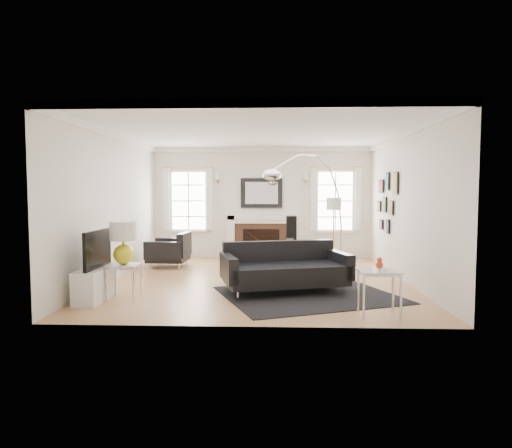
{
  "coord_description": "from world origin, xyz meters",
  "views": [
    {
      "loc": [
        0.3,
        -8.55,
        1.67
      ],
      "look_at": [
        -0.04,
        0.3,
        1.05
      ],
      "focal_mm": 32.0,
      "sensor_mm": 36.0,
      "label": 1
    }
  ],
  "objects_px": {
    "armchair_left": "(171,251)",
    "armchair_right": "(305,261)",
    "coffee_table": "(257,266)",
    "arc_floor_lamp": "(309,208)",
    "sofa": "(284,270)",
    "fireplace": "(261,237)",
    "gourd_lamp": "(123,240)"
  },
  "relations": [
    {
      "from": "coffee_table",
      "to": "arc_floor_lamp",
      "type": "xyz_separation_m",
      "value": [
        0.99,
        1.1,
        0.99
      ]
    },
    {
      "from": "sofa",
      "to": "fireplace",
      "type": "bearing_deg",
      "value": 97.43
    },
    {
      "from": "sofa",
      "to": "armchair_left",
      "type": "distance_m",
      "value": 3.46
    },
    {
      "from": "armchair_left",
      "to": "gourd_lamp",
      "type": "xyz_separation_m",
      "value": [
        -0.06,
        -3.03,
        0.57
      ]
    },
    {
      "from": "sofa",
      "to": "coffee_table",
      "type": "xyz_separation_m",
      "value": [
        -0.48,
        0.34,
        -0.0
      ]
    },
    {
      "from": "armchair_left",
      "to": "coffee_table",
      "type": "xyz_separation_m",
      "value": [
        2.0,
        -2.09,
        0.01
      ]
    },
    {
      "from": "armchair_right",
      "to": "armchair_left",
      "type": "bearing_deg",
      "value": 155.24
    },
    {
      "from": "armchair_right",
      "to": "coffee_table",
      "type": "height_order",
      "value": "armchair_right"
    },
    {
      "from": "armchair_right",
      "to": "arc_floor_lamp",
      "type": "distance_m",
      "value": 1.07
    },
    {
      "from": "armchair_right",
      "to": "arc_floor_lamp",
      "type": "xyz_separation_m",
      "value": [
        0.09,
        0.34,
        1.01
      ]
    },
    {
      "from": "armchair_right",
      "to": "gourd_lamp",
      "type": "relative_size",
      "value": 1.44
    },
    {
      "from": "arc_floor_lamp",
      "to": "armchair_left",
      "type": "bearing_deg",
      "value": 161.6
    },
    {
      "from": "armchair_left",
      "to": "armchair_right",
      "type": "bearing_deg",
      "value": -24.76
    },
    {
      "from": "coffee_table",
      "to": "arc_floor_lamp",
      "type": "bearing_deg",
      "value": 47.87
    },
    {
      "from": "armchair_left",
      "to": "gourd_lamp",
      "type": "bearing_deg",
      "value": -91.12
    },
    {
      "from": "fireplace",
      "to": "sofa",
      "type": "height_order",
      "value": "fireplace"
    },
    {
      "from": "gourd_lamp",
      "to": "armchair_left",
      "type": "bearing_deg",
      "value": 88.88
    },
    {
      "from": "fireplace",
      "to": "armchair_left",
      "type": "relative_size",
      "value": 1.72
    },
    {
      "from": "sofa",
      "to": "armchair_left",
      "type": "height_order",
      "value": "sofa"
    },
    {
      "from": "coffee_table",
      "to": "arc_floor_lamp",
      "type": "distance_m",
      "value": 1.78
    },
    {
      "from": "armchair_left",
      "to": "arc_floor_lamp",
      "type": "xyz_separation_m",
      "value": [
        2.99,
        -0.99,
        1.0
      ]
    },
    {
      "from": "armchair_right",
      "to": "coffee_table",
      "type": "relative_size",
      "value": 1.07
    },
    {
      "from": "arc_floor_lamp",
      "to": "gourd_lamp",
      "type": "bearing_deg",
      "value": -146.22
    },
    {
      "from": "coffee_table",
      "to": "gourd_lamp",
      "type": "relative_size",
      "value": 1.35
    },
    {
      "from": "sofa",
      "to": "armchair_right",
      "type": "bearing_deg",
      "value": 68.81
    },
    {
      "from": "sofa",
      "to": "armchair_left",
      "type": "bearing_deg",
      "value": 135.55
    },
    {
      "from": "sofa",
      "to": "armchair_left",
      "type": "xyz_separation_m",
      "value": [
        -2.47,
        2.43,
        -0.02
      ]
    },
    {
      "from": "fireplace",
      "to": "armchair_right",
      "type": "relative_size",
      "value": 1.76
    },
    {
      "from": "sofa",
      "to": "armchair_right",
      "type": "relative_size",
      "value": 2.34
    },
    {
      "from": "fireplace",
      "to": "gourd_lamp",
      "type": "relative_size",
      "value": 2.53
    },
    {
      "from": "coffee_table",
      "to": "arc_floor_lamp",
      "type": "relative_size",
      "value": 0.36
    },
    {
      "from": "armchair_left",
      "to": "armchair_right",
      "type": "distance_m",
      "value": 3.19
    }
  ]
}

